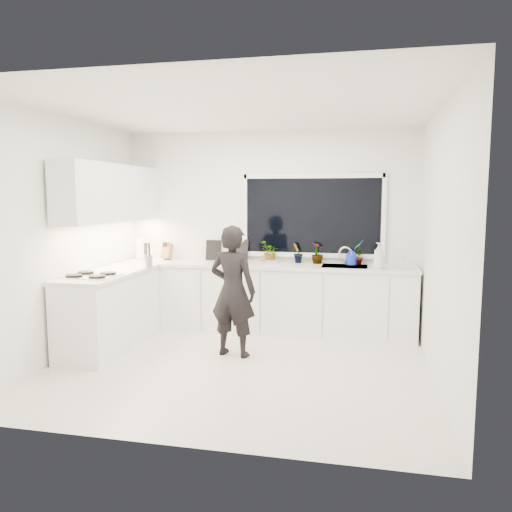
# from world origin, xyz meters

# --- Properties ---
(floor) EXTENTS (4.00, 3.50, 0.02)m
(floor) POSITION_xyz_m (0.00, 0.00, -0.01)
(floor) COLOR beige
(floor) RESTS_ON ground
(wall_back) EXTENTS (4.00, 0.02, 2.70)m
(wall_back) POSITION_xyz_m (0.00, 1.76, 1.35)
(wall_back) COLOR white
(wall_back) RESTS_ON ground
(wall_left) EXTENTS (0.02, 3.50, 2.70)m
(wall_left) POSITION_xyz_m (-2.01, 0.00, 1.35)
(wall_left) COLOR white
(wall_left) RESTS_ON ground
(wall_right) EXTENTS (0.02, 3.50, 2.70)m
(wall_right) POSITION_xyz_m (2.01, 0.00, 1.35)
(wall_right) COLOR white
(wall_right) RESTS_ON ground
(ceiling) EXTENTS (4.00, 3.50, 0.02)m
(ceiling) POSITION_xyz_m (0.00, 0.00, 2.71)
(ceiling) COLOR white
(ceiling) RESTS_ON wall_back
(window) EXTENTS (1.80, 0.02, 1.00)m
(window) POSITION_xyz_m (0.60, 1.73, 1.55)
(window) COLOR black
(window) RESTS_ON wall_back
(base_cabinets_back) EXTENTS (3.92, 0.58, 0.88)m
(base_cabinets_back) POSITION_xyz_m (0.00, 1.45, 0.44)
(base_cabinets_back) COLOR white
(base_cabinets_back) RESTS_ON floor
(base_cabinets_left) EXTENTS (0.58, 1.60, 0.88)m
(base_cabinets_left) POSITION_xyz_m (-1.67, 0.35, 0.44)
(base_cabinets_left) COLOR white
(base_cabinets_left) RESTS_ON floor
(countertop_back) EXTENTS (3.94, 0.62, 0.04)m
(countertop_back) POSITION_xyz_m (0.00, 1.44, 0.90)
(countertop_back) COLOR silver
(countertop_back) RESTS_ON base_cabinets_back
(countertop_left) EXTENTS (0.62, 1.60, 0.04)m
(countertop_left) POSITION_xyz_m (-1.67, 0.35, 0.90)
(countertop_left) COLOR silver
(countertop_left) RESTS_ON base_cabinets_left
(upper_cabinets) EXTENTS (0.34, 2.10, 0.70)m
(upper_cabinets) POSITION_xyz_m (-1.79, 0.70, 1.85)
(upper_cabinets) COLOR white
(upper_cabinets) RESTS_ON wall_left
(sink) EXTENTS (0.58, 0.42, 0.14)m
(sink) POSITION_xyz_m (1.05, 1.45, 0.87)
(sink) COLOR silver
(sink) RESTS_ON countertop_back
(faucet) EXTENTS (0.03, 0.03, 0.22)m
(faucet) POSITION_xyz_m (1.05, 1.65, 1.03)
(faucet) COLOR silver
(faucet) RESTS_ON countertop_back
(stovetop) EXTENTS (0.56, 0.48, 0.03)m
(stovetop) POSITION_xyz_m (-1.69, -0.00, 0.94)
(stovetop) COLOR black
(stovetop) RESTS_ON countertop_left
(person) EXTENTS (0.60, 0.45, 1.50)m
(person) POSITION_xyz_m (-0.15, 0.37, 0.75)
(person) COLOR black
(person) RESTS_ON floor
(pizza_tray) EXTENTS (0.55, 0.48, 0.03)m
(pizza_tray) POSITION_xyz_m (-0.04, 1.42, 0.94)
(pizza_tray) COLOR silver
(pizza_tray) RESTS_ON countertop_back
(pizza) EXTENTS (0.50, 0.43, 0.01)m
(pizza) POSITION_xyz_m (-0.04, 1.42, 0.95)
(pizza) COLOR red
(pizza) RESTS_ON pizza_tray
(watering_can) EXTENTS (0.18, 0.18, 0.13)m
(watering_can) POSITION_xyz_m (1.13, 1.61, 0.98)
(watering_can) COLOR #1630D3
(watering_can) RESTS_ON countertop_back
(paper_towel_roll) EXTENTS (0.11, 0.11, 0.26)m
(paper_towel_roll) POSITION_xyz_m (-1.83, 1.55, 1.05)
(paper_towel_roll) COLOR white
(paper_towel_roll) RESTS_ON countertop_back
(knife_block) EXTENTS (0.15, 0.13, 0.22)m
(knife_block) POSITION_xyz_m (-1.43, 1.59, 1.03)
(knife_block) COLOR #936644
(knife_block) RESTS_ON countertop_back
(utensil_crock) EXTENTS (0.15, 0.15, 0.16)m
(utensil_crock) POSITION_xyz_m (-1.38, 0.80, 1.00)
(utensil_crock) COLOR #B9B9BE
(utensil_crock) RESTS_ON countertop_left
(picture_frame_large) EXTENTS (0.22, 0.02, 0.28)m
(picture_frame_large) POSITION_xyz_m (-0.78, 1.69, 1.06)
(picture_frame_large) COLOR black
(picture_frame_large) RESTS_ON countertop_back
(picture_frame_small) EXTENTS (0.25, 0.07, 0.30)m
(picture_frame_small) POSITION_xyz_m (-0.40, 1.69, 1.07)
(picture_frame_small) COLOR black
(picture_frame_small) RESTS_ON countertop_back
(herb_plants) EXTENTS (1.40, 0.32, 0.33)m
(herb_plants) POSITION_xyz_m (0.45, 1.61, 1.07)
(herb_plants) COLOR #26662D
(herb_plants) RESTS_ON countertop_back
(soap_bottles) EXTENTS (0.42, 0.17, 0.32)m
(soap_bottles) POSITION_xyz_m (1.54, 1.30, 1.07)
(soap_bottles) COLOR #D8BF66
(soap_bottles) RESTS_ON countertop_back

